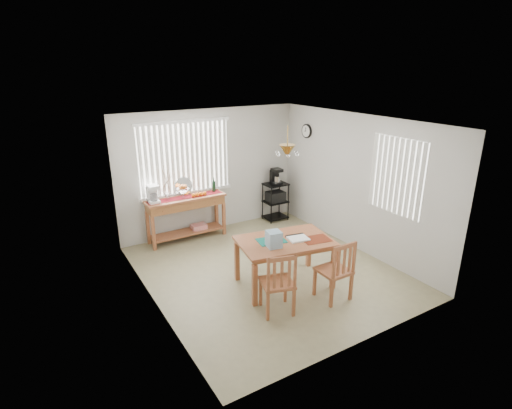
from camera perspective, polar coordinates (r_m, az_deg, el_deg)
ground at (r=7.13m, az=1.62°, el=-9.43°), size 4.00×4.50×0.01m
room_shell at (r=6.50m, az=1.71°, el=3.85°), size 4.20×4.70×2.70m
sideboard at (r=8.21m, az=-9.89°, el=-0.46°), size 1.62×0.46×0.91m
sideboard_items at (r=8.03m, az=-11.78°, el=1.73°), size 1.54×0.38×0.70m
wire_cart at (r=9.20m, az=2.80°, el=0.94°), size 0.51×0.41×0.87m
cart_items at (r=9.06m, az=2.82°, el=4.03°), size 0.20×0.25×0.36m
dining_table at (r=6.43m, az=4.13°, el=-5.83°), size 1.61×1.19×0.79m
table_items at (r=6.19m, az=3.46°, el=-4.95°), size 1.13×0.71×0.25m
chair_left at (r=5.81m, az=3.16°, el=-11.17°), size 0.56×0.56×0.98m
chair_right at (r=6.23m, az=11.32°, el=-9.27°), size 0.46×0.46×0.99m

